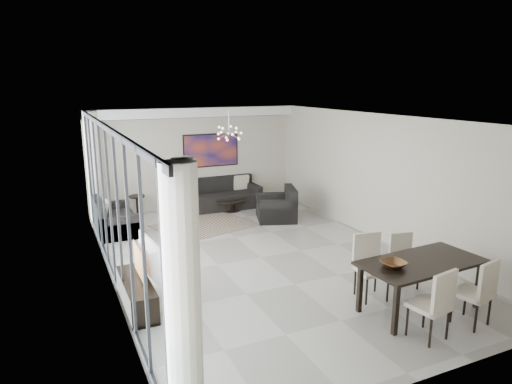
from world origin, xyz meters
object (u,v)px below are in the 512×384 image
coffee_table (229,204)px  sofa_main (218,198)px  dining_table (422,266)px  television (144,259)px  tv_console (137,294)px

coffee_table → sofa_main: (-0.20, 0.36, 0.10)m
dining_table → coffee_table: bearing=94.9°
sofa_main → television: 6.08m
coffee_table → tv_console: 5.98m
coffee_table → dining_table: 6.86m
coffee_table → dining_table: dining_table is taller
television → tv_console: bearing=93.1°
tv_console → television: 0.58m
coffee_table → television: 5.90m
sofa_main → tv_console: 6.16m
coffee_table → television: television is taller
television → dining_table: size_ratio=0.55×
coffee_table → sofa_main: bearing=119.2°
coffee_table → sofa_main: sofa_main is taller
tv_console → television: size_ratio=1.33×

